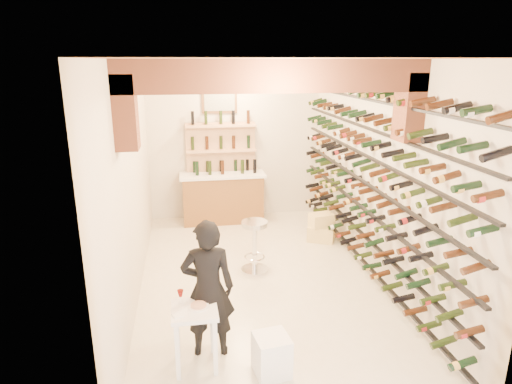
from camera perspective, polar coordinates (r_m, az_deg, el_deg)
ground at (r=6.82m, az=0.41°, el=-11.25°), size 6.00×6.00×0.00m
room_shell at (r=5.85m, az=0.89°, el=7.40°), size 3.52×6.02×3.21m
wine_rack at (r=6.68m, az=13.52°, el=1.92°), size 0.32×5.70×2.56m
back_counter at (r=9.03m, az=-4.28°, el=-0.57°), size 1.70×0.62×1.29m
back_shelving at (r=9.09m, az=-4.50°, el=3.70°), size 1.40×0.31×2.73m
tasting_table at (r=4.90m, az=-7.91°, el=-15.84°), size 0.49×0.49×0.84m
white_stool at (r=4.95m, az=2.03°, el=-20.22°), size 0.40×0.40×0.44m
person at (r=4.96m, az=-6.21°, el=-12.26°), size 0.61×0.42×1.59m
chrome_barstool at (r=6.91m, az=-0.18°, el=-6.50°), size 0.43×0.43×0.82m
crate_lower at (r=8.24m, az=8.34°, el=-5.29°), size 0.56×0.50×0.28m
crate_upper at (r=8.15m, az=8.41°, el=-3.59°), size 0.45×0.35×0.24m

